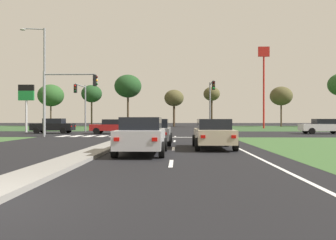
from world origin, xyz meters
TOP-DOWN VIEW (x-y plane):
  - ground_plane at (0.00, 30.00)m, footprint 200.00×200.00m
  - grass_verge_far_left at (-25.50, 54.50)m, footprint 35.00×35.00m
  - grass_verge_far_right at (25.50, 54.50)m, footprint 35.00×35.00m
  - median_island_near at (0.00, 11.00)m, footprint 1.20×22.00m
  - median_island_far at (0.00, 55.00)m, footprint 1.20×36.00m
  - lane_dash_near at (3.50, 5.96)m, footprint 0.14×2.00m
  - lane_dash_second at (3.50, 11.96)m, footprint 0.14×2.00m
  - lane_dash_third at (3.50, 17.96)m, footprint 0.14×2.00m
  - lane_dash_fourth at (3.50, 23.96)m, footprint 0.14×2.00m
  - edge_line_right at (6.85, 12.00)m, footprint 0.14×24.00m
  - stop_bar_near at (3.80, 23.00)m, footprint 6.40×0.50m
  - crosswalk_bar_near at (-6.40, 24.80)m, footprint 0.70×2.80m
  - crosswalk_bar_second at (-5.25, 24.80)m, footprint 0.70×2.80m
  - crosswalk_bar_third at (-4.10, 24.80)m, footprint 0.70×2.80m
  - crosswalk_bar_fourth at (-2.95, 24.80)m, footprint 0.70×2.80m
  - crosswalk_bar_fifth at (-1.80, 24.80)m, footprint 0.70×2.80m
  - crosswalk_bar_sixth at (-0.65, 24.80)m, footprint 0.70×2.80m
  - crosswalk_bar_seventh at (0.50, 24.80)m, footprint 0.70×2.80m
  - crosswalk_bar_eighth at (1.65, 24.80)m, footprint 0.70×2.80m
  - car_grey_near at (2.33, 15.02)m, footprint 2.05×4.60m
  - car_red_second at (-3.11, 29.92)m, footprint 4.16×2.03m
  - car_teal_third at (-2.31, 57.04)m, footprint 2.08×4.25m
  - car_beige_fourth at (5.54, 12.01)m, footprint 2.01×4.59m
  - car_navy_fifth at (-2.27, 51.04)m, footprint 1.95×4.44m
  - car_black_sixth at (-9.47, 30.76)m, footprint 4.37×1.98m
  - car_silver_seventh at (2.18, 9.05)m, footprint 2.06×4.52m
  - car_white_eighth at (18.48, 30.12)m, footprint 4.49×1.99m
  - traffic_signal_far_left at (-7.60, 35.01)m, footprint 0.32×4.47m
  - traffic_signal_near_left at (-5.91, 23.40)m, footprint 4.68×0.32m
  - traffic_signal_far_right at (7.60, 35.02)m, footprint 0.32×4.54m
  - street_lamp_second at (-9.07, 26.85)m, footprint 2.27×0.63m
  - fastfood_pole_sign at (17.58, 51.12)m, footprint 1.80×0.40m
  - fuel_price_totem at (-13.61, 33.62)m, footprint 1.80×0.24m
  - treeline_near at (-23.01, 66.96)m, footprint 5.40×5.40m
  - treeline_second at (-14.04, 65.66)m, footprint 4.20×4.20m
  - treeline_third at (-6.62, 66.21)m, footprint 5.57×5.57m
  - treeline_fourth at (2.93, 63.75)m, footprint 3.86×3.86m
  - treeline_fifth at (10.41, 63.84)m, footprint 3.26×3.26m
  - treeline_sixth at (24.06, 63.74)m, footprint 4.37×4.37m

SIDE VIEW (x-z plane):
  - ground_plane at x=0.00m, z-range 0.00..0.00m
  - grass_verge_far_left at x=-25.50m, z-range 0.00..0.01m
  - grass_verge_far_right at x=25.50m, z-range 0.00..0.01m
  - lane_dash_near at x=3.50m, z-range 0.00..0.01m
  - lane_dash_second at x=3.50m, z-range 0.00..0.01m
  - lane_dash_third at x=3.50m, z-range 0.00..0.01m
  - lane_dash_fourth at x=3.50m, z-range 0.00..0.01m
  - edge_line_right at x=6.85m, z-range 0.00..0.01m
  - stop_bar_near at x=3.80m, z-range 0.00..0.01m
  - crosswalk_bar_near at x=-6.40m, z-range 0.00..0.01m
  - crosswalk_bar_second at x=-5.25m, z-range 0.00..0.01m
  - crosswalk_bar_third at x=-4.10m, z-range 0.00..0.01m
  - crosswalk_bar_fourth at x=-2.95m, z-range 0.00..0.01m
  - crosswalk_bar_fifth at x=-1.80m, z-range 0.00..0.01m
  - crosswalk_bar_sixth at x=-0.65m, z-range 0.00..0.01m
  - crosswalk_bar_seventh at x=0.50m, z-range 0.00..0.01m
  - crosswalk_bar_eighth at x=1.65m, z-range 0.00..0.01m
  - median_island_near at x=0.00m, z-range 0.00..0.14m
  - median_island_far at x=0.00m, z-range 0.00..0.14m
  - car_red_second at x=-3.11m, z-range 0.02..1.50m
  - car_navy_fifth at x=-2.27m, z-range 0.02..1.50m
  - car_beige_fourth at x=5.54m, z-range 0.02..1.53m
  - car_grey_near at x=2.33m, z-range 0.02..1.54m
  - car_white_eighth at x=18.48m, z-range 0.02..1.55m
  - car_teal_third at x=-2.31m, z-range 0.02..1.59m
  - car_black_sixth at x=-9.47m, z-range 0.02..1.59m
  - car_silver_seventh at x=2.18m, z-range 0.02..1.60m
  - traffic_signal_near_left at x=-5.91m, z-range 1.05..6.59m
  - traffic_signal_far_left at x=-7.60m, z-range 1.06..6.71m
  - fuel_price_totem at x=-13.61m, z-range 1.24..6.69m
  - traffic_signal_far_right at x=7.60m, z-range 1.10..7.05m
  - street_lamp_second at x=-9.07m, z-range 0.55..10.65m
  - treeline_fourth at x=2.93m, z-range 1.97..9.32m
  - treeline_sixth at x=24.06m, z-range 2.08..10.00m
  - treeline_fifth at x=10.41m, z-range 2.46..10.36m
  - treeline_near at x=-23.01m, z-range 2.08..10.86m
  - treeline_second at x=-14.04m, z-range 2.44..10.96m
  - treeline_third at x=-6.62m, z-range 2.94..13.62m
  - fastfood_pole_sign at x=17.58m, z-range 2.90..16.10m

